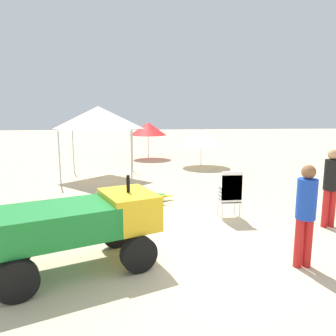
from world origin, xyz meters
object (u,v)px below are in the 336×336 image
(surfboard_pile, at_px, (132,198))
(lifeguard_near_left, at_px, (306,209))
(beach_umbrella_left, at_px, (201,138))
(beach_umbrella_mid, at_px, (148,129))
(utility_cart, at_px, (82,223))
(lifeguard_near_center, at_px, (331,183))
(stacked_plastic_chairs, at_px, (230,191))
(popup_canopy, at_px, (99,118))

(surfboard_pile, distance_m, lifeguard_near_left, 5.06)
(beach_umbrella_left, relative_size, beach_umbrella_mid, 1.08)
(utility_cart, relative_size, lifeguard_near_left, 1.62)
(surfboard_pile, xyz_separation_m, lifeguard_near_center, (4.42, -2.31, 0.87))
(stacked_plastic_chairs, relative_size, beach_umbrella_left, 0.55)
(beach_umbrella_left, distance_m, beach_umbrella_mid, 3.76)
(lifeguard_near_center, bearing_deg, lifeguard_near_left, -130.93)
(lifeguard_near_left, xyz_separation_m, lifeguard_near_center, (1.53, 1.76, 0.02))
(popup_canopy, relative_size, beach_umbrella_left, 1.27)
(beach_umbrella_left, bearing_deg, lifeguard_near_left, -91.40)
(lifeguard_near_left, bearing_deg, surfboard_pile, 125.39)
(stacked_plastic_chairs, xyz_separation_m, popup_canopy, (-3.63, 5.25, 1.63))
(lifeguard_near_left, bearing_deg, beach_umbrella_mid, 99.38)
(surfboard_pile, bearing_deg, lifeguard_near_left, -54.61)
(utility_cart, bearing_deg, lifeguard_near_center, 15.71)
(surfboard_pile, distance_m, beach_umbrella_mid, 8.93)
(stacked_plastic_chairs, relative_size, surfboard_pile, 0.50)
(lifeguard_near_left, height_order, popup_canopy, popup_canopy)
(popup_canopy, height_order, beach_umbrella_mid, popup_canopy)
(stacked_plastic_chairs, height_order, beach_umbrella_mid, beach_umbrella_mid)
(utility_cart, xyz_separation_m, stacked_plastic_chairs, (3.11, 2.17, -0.09))
(popup_canopy, bearing_deg, beach_umbrella_left, 26.46)
(utility_cart, height_order, surfboard_pile, utility_cart)
(lifeguard_near_center, distance_m, beach_umbrella_mid, 11.68)
(stacked_plastic_chairs, height_order, lifeguard_near_left, lifeguard_near_left)
(lifeguard_near_left, distance_m, beach_umbrella_left, 9.93)
(stacked_plastic_chairs, distance_m, popup_canopy, 6.59)
(utility_cart, relative_size, beach_umbrella_mid, 1.40)
(utility_cart, relative_size, stacked_plastic_chairs, 2.34)
(stacked_plastic_chairs, distance_m, beach_umbrella_left, 7.51)
(lifeguard_near_left, height_order, lifeguard_near_center, lifeguard_near_center)
(stacked_plastic_chairs, bearing_deg, lifeguard_near_center, -19.34)
(surfboard_pile, distance_m, lifeguard_near_center, 5.06)
(utility_cart, distance_m, lifeguard_near_center, 5.37)
(surfboard_pile, bearing_deg, beach_umbrella_left, 61.85)
(lifeguard_near_left, distance_m, popup_canopy, 8.88)
(lifeguard_near_center, xyz_separation_m, popup_canopy, (-5.69, 5.97, 1.31))
(popup_canopy, bearing_deg, surfboard_pile, -70.86)
(lifeguard_near_center, height_order, beach_umbrella_mid, beach_umbrella_mid)
(surfboard_pile, height_order, lifeguard_near_left, lifeguard_near_left)
(surfboard_pile, distance_m, popup_canopy, 4.45)
(lifeguard_near_left, relative_size, beach_umbrella_left, 0.80)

